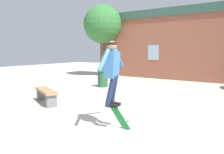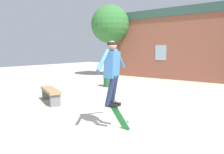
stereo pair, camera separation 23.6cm
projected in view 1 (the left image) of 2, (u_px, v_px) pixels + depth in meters
The scene contains 7 objects.
ground_plane at pixel (132, 131), 4.74m from camera, with size 40.00×40.00×0.00m, color #B2AD9E.
building_backdrop at pixel (212, 42), 11.63m from camera, with size 15.28×0.52×5.53m.
tree_left at pixel (103, 25), 14.51m from camera, with size 2.53×2.53×4.72m.
park_bench at pixel (46, 94), 7.17m from camera, with size 1.45×0.93×0.46m.
trash_bin at pixel (103, 79), 10.43m from camera, with size 0.52×0.52×0.75m.
skater at pixel (112, 68), 4.75m from camera, with size 0.33×1.25×1.44m.
skateboard_flipping at pixel (118, 114), 4.91m from camera, with size 0.67×0.11×0.78m.
Camera 1 is at (2.20, -4.02, 1.75)m, focal length 35.00 mm.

